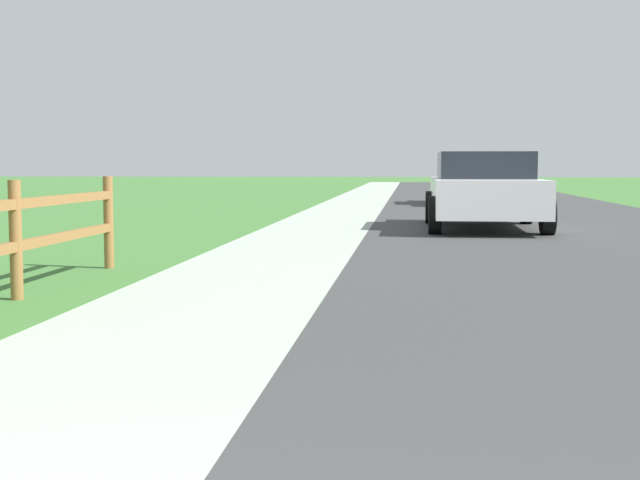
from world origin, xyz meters
name	(u,v)px	position (x,y,z in m)	size (l,w,h in m)	color
ground_plane	(385,206)	(0.00, 25.00, 0.00)	(120.00, 120.00, 0.00)	#3B6E30
road_asphalt	(502,204)	(3.50, 27.00, 0.00)	(7.00, 66.00, 0.01)	#393939
curb_concrete	(290,203)	(-3.00, 27.00, 0.00)	(6.00, 66.00, 0.01)	#9EA99A
grass_verge	(243,202)	(-4.50, 27.00, 0.01)	(5.00, 66.00, 0.00)	#3B6E30
parked_suv_white	(484,189)	(2.12, 16.24, 0.73)	(2.13, 4.61, 1.42)	white
parked_car_silver	(474,178)	(2.65, 26.72, 0.79)	(2.27, 4.48, 1.54)	#B7BABF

